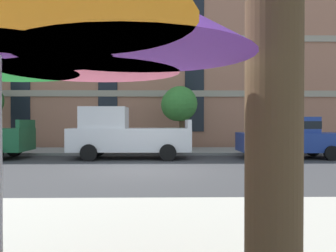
% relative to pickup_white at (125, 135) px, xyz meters
% --- Properties ---
extents(ground_plane, '(120.00, 120.00, 0.00)m').
position_rel_pickup_white_xyz_m(ground_plane, '(0.97, -3.70, -1.03)').
color(ground_plane, '#38383A').
extents(sidewalk_far, '(56.00, 3.60, 0.12)m').
position_rel_pickup_white_xyz_m(sidewalk_far, '(0.97, 3.10, -0.97)').
color(sidewalk_far, gray).
rests_on(sidewalk_far, ground).
extents(apartment_building, '(40.02, 12.08, 16.00)m').
position_rel_pickup_white_xyz_m(apartment_building, '(0.97, 11.29, 6.97)').
color(apartment_building, '#A87056').
rests_on(apartment_building, ground).
extents(pickup_white, '(5.10, 2.12, 2.20)m').
position_rel_pickup_white_xyz_m(pickup_white, '(0.00, 0.00, 0.00)').
color(pickup_white, silver).
rests_on(pickup_white, ground).
extents(sedan_blue, '(4.40, 1.98, 1.78)m').
position_rel_pickup_white_xyz_m(sedan_blue, '(7.06, -0.00, -0.08)').
color(sedan_blue, navy).
rests_on(sedan_blue, ground).
extents(street_tree_middle, '(1.93, 1.96, 3.46)m').
position_rel_pickup_white_xyz_m(street_tree_middle, '(2.50, 3.51, 1.49)').
color(street_tree_middle, '#4C3823').
rests_on(street_tree_middle, ground).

